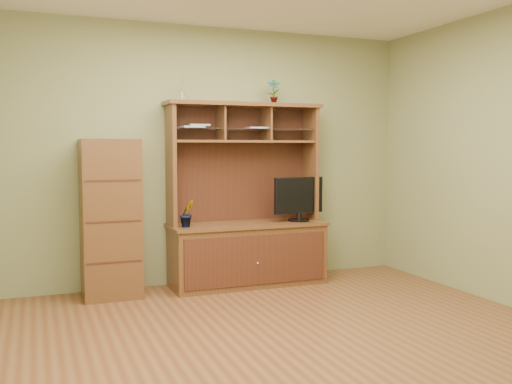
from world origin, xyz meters
TOP-DOWN VIEW (x-y plane):
  - room at (0.00, 0.00)m, footprint 4.54×4.04m
  - media_hutch at (0.34, 1.73)m, footprint 1.66×0.61m
  - monitor at (0.90, 1.65)m, footprint 0.59×0.23m
  - orchid_plant at (-0.32, 1.65)m, footprint 0.18×0.16m
  - top_plant at (0.67, 1.80)m, footprint 0.16×0.13m
  - reed_diffuser at (-0.32, 1.80)m, footprint 0.06×0.06m
  - magazines at (0.03, 1.81)m, footprint 0.93×0.18m
  - side_cabinet at (-1.05, 1.74)m, footprint 0.54×0.49m

SIDE VIEW (x-z plane):
  - media_hutch at x=0.34m, z-range -0.43..1.47m
  - side_cabinet at x=-1.05m, z-range 0.00..1.52m
  - orchid_plant at x=-0.32m, z-range 0.65..0.92m
  - monitor at x=0.90m, z-range 0.66..1.13m
  - room at x=0.00m, z-range -0.02..2.72m
  - magazines at x=0.03m, z-range 1.63..1.67m
  - reed_diffuser at x=-0.32m, z-range 1.87..2.15m
  - top_plant at x=0.67m, z-range 1.90..2.16m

